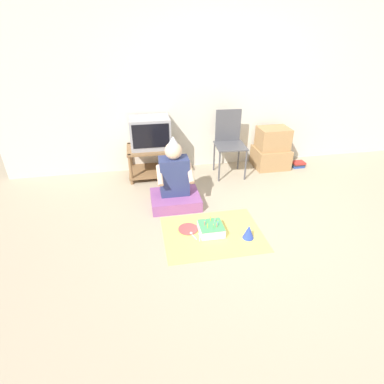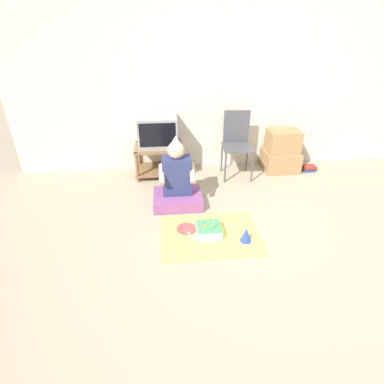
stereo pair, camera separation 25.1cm
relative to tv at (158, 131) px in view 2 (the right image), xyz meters
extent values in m
plane|color=tan|center=(1.11, -1.82, -0.66)|extent=(16.00, 16.00, 0.00)
cube|color=beige|center=(1.11, 0.27, 0.62)|extent=(6.40, 0.06, 2.55)
cube|color=olive|center=(0.00, -0.02, -0.23)|extent=(0.69, 0.51, 0.03)
cube|color=olive|center=(0.00, -0.02, -0.58)|extent=(0.69, 0.51, 0.02)
cylinder|color=olive|center=(-0.31, -0.24, -0.44)|extent=(0.04, 0.04, 0.45)
cylinder|color=olive|center=(0.31, -0.24, -0.44)|extent=(0.04, 0.04, 0.45)
cylinder|color=olive|center=(-0.31, 0.21, -0.44)|extent=(0.04, 0.04, 0.45)
cylinder|color=olive|center=(0.31, 0.21, -0.44)|extent=(0.04, 0.04, 0.45)
cube|color=#99999E|center=(0.00, 0.00, 0.00)|extent=(0.55, 0.41, 0.42)
cube|color=black|center=(0.00, -0.20, 0.01)|extent=(0.49, 0.01, 0.32)
cube|color=#4C4C51|center=(1.12, -0.20, -0.20)|extent=(0.44, 0.44, 0.02)
cube|color=#4C4C51|center=(1.13, 0.00, 0.03)|extent=(0.37, 0.04, 0.47)
cylinder|color=#4C4C51|center=(0.92, -0.38, -0.43)|extent=(0.02, 0.02, 0.46)
cylinder|color=#4C4C51|center=(1.30, -0.40, -0.43)|extent=(0.02, 0.02, 0.46)
cylinder|color=#4C4C51|center=(0.94, 0.00, -0.43)|extent=(0.02, 0.02, 0.46)
cylinder|color=#4C4C51|center=(1.32, -0.02, -0.43)|extent=(0.02, 0.02, 0.46)
cube|color=#A87F51|center=(1.85, -0.02, -0.51)|extent=(0.52, 0.46, 0.30)
cube|color=#A87F51|center=(1.85, -0.02, -0.20)|extent=(0.46, 0.35, 0.33)
cube|color=#284793|center=(2.28, -0.12, -0.64)|extent=(0.18, 0.14, 0.03)
cube|color=#333338|center=(2.29, -0.12, -0.62)|extent=(0.19, 0.13, 0.03)
cube|color=#B72D28|center=(2.29, -0.12, -0.59)|extent=(0.18, 0.14, 0.03)
cube|color=#8C4C8C|center=(0.22, -0.90, -0.59)|extent=(0.60, 0.48, 0.14)
cube|color=navy|center=(0.22, -0.85, -0.28)|extent=(0.35, 0.22, 0.47)
sphere|color=beige|center=(0.22, -0.85, 0.04)|extent=(0.20, 0.20, 0.20)
cone|color=silver|center=(0.22, -0.85, 0.17)|extent=(0.11, 0.11, 0.09)
cylinder|color=beige|center=(0.04, -0.96, -0.21)|extent=(0.06, 0.25, 0.20)
cylinder|color=beige|center=(0.40, -0.96, -0.21)|extent=(0.06, 0.25, 0.20)
cube|color=#EAD666|center=(0.53, -1.57, -0.66)|extent=(1.06, 0.82, 0.01)
cube|color=white|center=(0.52, -1.56, -0.61)|extent=(0.26, 0.26, 0.09)
cube|color=#4CB266|center=(0.52, -1.56, -0.56)|extent=(0.25, 0.25, 0.01)
cylinder|color=#4C7FE5|center=(0.59, -1.57, -0.53)|extent=(0.01, 0.01, 0.06)
sphere|color=#FFCC4C|center=(0.59, -1.57, -0.50)|extent=(0.01, 0.01, 0.01)
cylinder|color=#E58CCC|center=(0.57, -1.51, -0.53)|extent=(0.01, 0.01, 0.06)
sphere|color=#FFCC4C|center=(0.57, -1.51, -0.50)|extent=(0.01, 0.01, 0.01)
cylinder|color=yellow|center=(0.53, -1.49, -0.53)|extent=(0.01, 0.01, 0.06)
sphere|color=#FFCC4C|center=(0.53, -1.49, -0.50)|extent=(0.01, 0.01, 0.01)
cylinder|color=#4C7FE5|center=(0.46, -1.52, -0.53)|extent=(0.01, 0.01, 0.06)
sphere|color=#FFCC4C|center=(0.46, -1.52, -0.50)|extent=(0.01, 0.01, 0.01)
cylinder|color=#EA4C4C|center=(0.45, -1.56, -0.53)|extent=(0.01, 0.01, 0.06)
sphere|color=#FFCC4C|center=(0.45, -1.56, -0.50)|extent=(0.01, 0.01, 0.01)
cylinder|color=yellow|center=(0.47, -1.61, -0.53)|extent=(0.01, 0.01, 0.06)
sphere|color=#FFCC4C|center=(0.47, -1.61, -0.50)|extent=(0.01, 0.01, 0.01)
cylinder|color=#66C666|center=(0.52, -1.63, -0.53)|extent=(0.01, 0.01, 0.06)
sphere|color=#FFCC4C|center=(0.52, -1.63, -0.50)|extent=(0.01, 0.01, 0.01)
cylinder|color=#EA4C4C|center=(0.56, -1.61, -0.53)|extent=(0.01, 0.01, 0.06)
sphere|color=#FFCC4C|center=(0.56, -1.61, -0.50)|extent=(0.01, 0.01, 0.01)
cone|color=blue|center=(0.88, -1.72, -0.58)|extent=(0.12, 0.12, 0.15)
cylinder|color=#D84C4C|center=(0.29, -1.46, -0.65)|extent=(0.22, 0.22, 0.01)
ellipsoid|color=white|center=(0.30, -1.54, -0.65)|extent=(0.04, 0.05, 0.01)
cube|color=white|center=(0.32, -1.61, -0.65)|extent=(0.04, 0.10, 0.01)
ellipsoid|color=white|center=(0.39, -1.57, -0.65)|extent=(0.04, 0.05, 0.01)
cube|color=white|center=(0.38, -1.64, -0.65)|extent=(0.03, 0.10, 0.01)
camera|label=1|loc=(-0.16, -4.09, 1.32)|focal=28.00mm
camera|label=2|loc=(0.09, -4.13, 1.32)|focal=28.00mm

